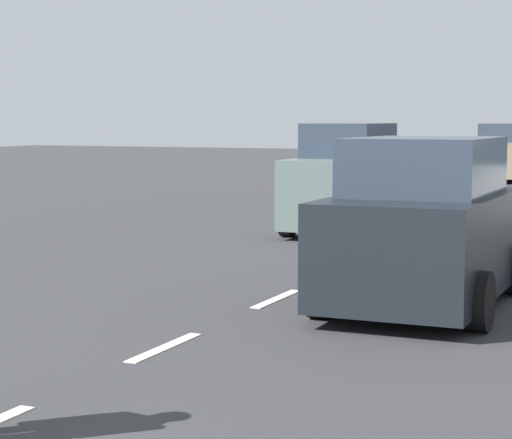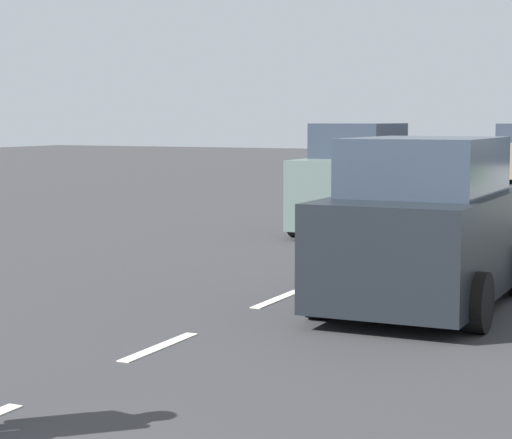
% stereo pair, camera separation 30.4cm
% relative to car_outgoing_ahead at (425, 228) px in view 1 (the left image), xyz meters
% --- Properties ---
extents(ground_plane, '(96.00, 96.00, 0.00)m').
position_rel_car_outgoing_ahead_xyz_m(ground_plane, '(-1.87, 11.97, -0.98)').
color(ground_plane, '#333335').
extents(lane_center_line, '(0.14, 46.40, 0.01)m').
position_rel_car_outgoing_ahead_xyz_m(lane_center_line, '(-1.87, 16.17, -0.98)').
color(lane_center_line, silver).
rests_on(lane_center_line, ground).
extents(car_outgoing_ahead, '(2.10, 4.08, 2.12)m').
position_rel_car_outgoing_ahead_xyz_m(car_outgoing_ahead, '(0.00, 0.00, 0.00)').
color(car_outgoing_ahead, black).
rests_on(car_outgoing_ahead, ground).
extents(car_oncoming_third, '(2.01, 3.91, 2.16)m').
position_rel_car_outgoing_ahead_xyz_m(car_oncoming_third, '(-3.46, 25.68, 0.02)').
color(car_oncoming_third, gray).
rests_on(car_oncoming_third, ground).
extents(car_oncoming_second, '(1.88, 3.89, 2.25)m').
position_rel_car_outgoing_ahead_xyz_m(car_oncoming_second, '(-3.46, 7.32, 0.06)').
color(car_oncoming_second, slate).
rests_on(car_oncoming_second, ground).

